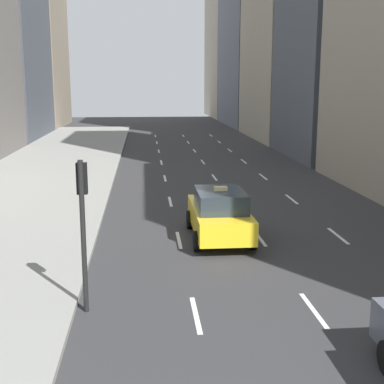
{
  "coord_description": "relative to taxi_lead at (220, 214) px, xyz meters",
  "views": [
    {
      "loc": [
        -1.32,
        -3.51,
        5.3
      ],
      "look_at": [
        0.28,
        14.32,
        1.61
      ],
      "focal_mm": 50.0,
      "sensor_mm": 36.0,
      "label": 1
    }
  ],
  "objects": [
    {
      "name": "sidewalk_left",
      "position": [
        -8.2,
        12.95,
        -0.81
      ],
      "size": [
        8.0,
        66.0,
        0.15
      ],
      "primitive_type": "cube",
      "color": "gray",
      "rests_on": "ground"
    },
    {
      "name": "traffic_light_pole",
      "position": [
        -3.95,
        -5.52,
        1.53
      ],
      "size": [
        0.24,
        0.42,
        3.6
      ],
      "color": "black",
      "rests_on": "ground"
    },
    {
      "name": "taxi_lead",
      "position": [
        0.0,
        0.0,
        0.0
      ],
      "size": [
        2.02,
        4.4,
        1.87
      ],
      "color": "yellow",
      "rests_on": "ground"
    },
    {
      "name": "lane_markings",
      "position": [
        1.4,
        8.95,
        -0.87
      ],
      "size": [
        5.72,
        56.0,
        0.01
      ],
      "color": "white",
      "rests_on": "ground"
    }
  ]
}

